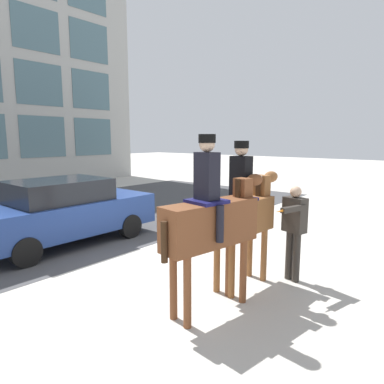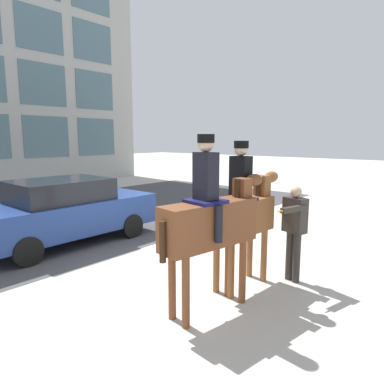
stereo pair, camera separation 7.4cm
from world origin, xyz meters
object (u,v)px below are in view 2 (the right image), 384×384
Objects in this scene: mounted_horse_lead at (211,220)px; mounted_horse_companion at (244,211)px; street_car_near_lane at (64,211)px; pedestrian_bystander at (294,226)px.

mounted_horse_lead reaches higher than mounted_horse_companion.
pedestrian_bystander is at bearing -74.24° from street_car_near_lane.
pedestrian_bystander reaches higher than street_car_near_lane.
mounted_horse_companion is 1.00m from pedestrian_bystander.
mounted_horse_lead is 1.04m from mounted_horse_companion.
mounted_horse_lead is at bearing -0.37° from pedestrian_bystander.
mounted_horse_lead is 1.51× the size of pedestrian_bystander.
mounted_horse_companion is at bearing 15.03° from mounted_horse_lead.
mounted_horse_companion is (1.04, 0.10, -0.06)m from mounted_horse_lead.
mounted_horse_lead is at bearing -170.00° from mounted_horse_companion.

